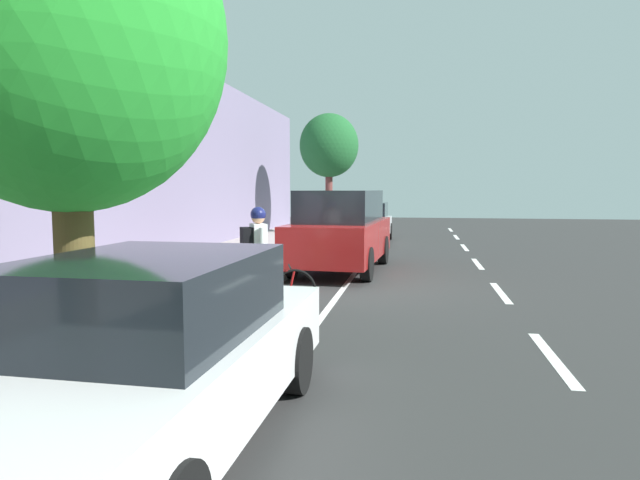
{
  "coord_description": "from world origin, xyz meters",
  "views": [
    {
      "loc": [
        -1.41,
        11.39,
        2.02
      ],
      "look_at": [
        0.31,
        1.8,
        1.11
      ],
      "focal_mm": 30.6,
      "sensor_mm": 36.0,
      "label": 1
    }
  ],
  "objects": [
    {
      "name": "ground",
      "position": [
        0.0,
        0.0,
        0.0
      ],
      "size": [
        55.97,
        55.97,
        0.0
      ],
      "primitive_type": "plane",
      "color": "#2D2D2D"
    },
    {
      "name": "sidewalk",
      "position": [
        3.52,
        0.0,
        0.07
      ],
      "size": [
        3.81,
        34.98,
        0.15
      ],
      "primitive_type": "cube",
      "color": "#A79896",
      "rests_on": "ground"
    },
    {
      "name": "curb_edge",
      "position": [
        1.53,
        0.0,
        0.07
      ],
      "size": [
        0.16,
        34.98,
        0.15
      ],
      "primitive_type": "cube",
      "color": "gray",
      "rests_on": "ground"
    },
    {
      "name": "lane_stripe_centre",
      "position": [
        -3.03,
        0.41,
        0.0
      ],
      "size": [
        0.14,
        35.8,
        0.01
      ],
      "color": "white",
      "rests_on": "ground"
    },
    {
      "name": "lane_stripe_bike_edge",
      "position": [
        0.06,
        0.0,
        0.0
      ],
      "size": [
        0.12,
        34.98,
        0.01
      ],
      "primitive_type": "cube",
      "color": "white",
      "rests_on": "ground"
    },
    {
      "name": "building_facade",
      "position": [
        5.67,
        0.0,
        2.89
      ],
      "size": [
        0.5,
        34.98,
        5.79
      ],
      "primitive_type": "cube",
      "color": "slate",
      "rests_on": "ground"
    },
    {
      "name": "parked_sedan_silver_nearest",
      "position": [
        0.52,
        -9.25,
        0.75
      ],
      "size": [
        1.84,
        4.4,
        1.52
      ],
      "color": "#B7BABF",
      "rests_on": "ground"
    },
    {
      "name": "parked_suv_red_second",
      "position": [
        0.45,
        -1.95,
        1.03
      ],
      "size": [
        2.18,
        4.8,
        1.99
      ],
      "color": "maroon",
      "rests_on": "ground"
    },
    {
      "name": "parked_sedan_white_mid",
      "position": [
        0.59,
        7.59,
        0.75
      ],
      "size": [
        1.9,
        4.43,
        1.52
      ],
      "color": "white",
      "rests_on": "ground"
    },
    {
      "name": "bicycle_at_curb",
      "position": [
        1.07,
        2.92,
        0.38
      ],
      "size": [
        1.69,
        0.64,
        0.77
      ],
      "color": "black",
      "rests_on": "ground"
    },
    {
      "name": "cyclist_with_backpack",
      "position": [
        1.29,
        2.48,
        1.05
      ],
      "size": [
        0.52,
        0.55,
        1.73
      ],
      "color": "#C6B284",
      "rests_on": "ground"
    },
    {
      "name": "street_tree_near_cyclist",
      "position": [
        2.33,
        -11.62,
        3.83
      ],
      "size": [
        2.49,
        2.49,
        5.06
      ],
      "color": "brown",
      "rests_on": "sidewalk"
    },
    {
      "name": "street_tree_mid_block",
      "position": [
        2.33,
        5.96,
        3.62
      ],
      "size": [
        3.43,
        3.43,
        5.38
      ],
      "color": "#504321",
      "rests_on": "sidewalk"
    },
    {
      "name": "fire_hydrant",
      "position": [
        1.96,
        7.35,
        0.57
      ],
      "size": [
        0.22,
        0.22,
        0.84
      ],
      "color": "red",
      "rests_on": "sidewalk"
    }
  ]
}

